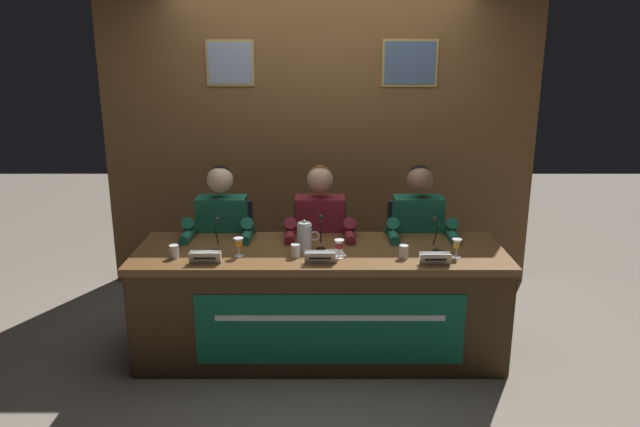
% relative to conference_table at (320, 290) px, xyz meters
% --- Properties ---
extents(ground_plane, '(12.00, 12.00, 0.00)m').
position_rel_conference_table_xyz_m(ground_plane, '(-0.00, 0.10, -0.50)').
color(ground_plane, gray).
extents(wall_back_panelled, '(3.68, 0.14, 2.60)m').
position_rel_conference_table_xyz_m(wall_back_panelled, '(-0.00, 1.44, 0.80)').
color(wall_back_panelled, brown).
rests_on(wall_back_panelled, ground_plane).
extents(conference_table, '(2.48, 0.78, 0.75)m').
position_rel_conference_table_xyz_m(conference_table, '(0.00, 0.00, 0.00)').
color(conference_table, brown).
rests_on(conference_table, ground_plane).
extents(chair_left, '(0.44, 0.44, 0.91)m').
position_rel_conference_table_xyz_m(chair_left, '(-0.73, 0.68, -0.06)').
color(chair_left, black).
rests_on(chair_left, ground_plane).
extents(panelist_left, '(0.51, 0.48, 1.24)m').
position_rel_conference_table_xyz_m(panelist_left, '(-0.73, 0.48, 0.22)').
color(panelist_left, black).
rests_on(panelist_left, ground_plane).
extents(nameplate_left, '(0.20, 0.06, 0.08)m').
position_rel_conference_table_xyz_m(nameplate_left, '(-0.72, -0.17, 0.29)').
color(nameplate_left, white).
rests_on(nameplate_left, conference_table).
extents(juice_glass_left, '(0.06, 0.06, 0.12)m').
position_rel_conference_table_xyz_m(juice_glass_left, '(-0.53, -0.03, 0.34)').
color(juice_glass_left, white).
rests_on(juice_glass_left, conference_table).
extents(water_cup_left, '(0.06, 0.06, 0.08)m').
position_rel_conference_table_xyz_m(water_cup_left, '(-0.94, -0.06, 0.29)').
color(water_cup_left, silver).
rests_on(water_cup_left, conference_table).
extents(microphone_left, '(0.06, 0.17, 0.22)m').
position_rel_conference_table_xyz_m(microphone_left, '(-0.69, 0.06, 0.33)').
color(microphone_left, black).
rests_on(microphone_left, conference_table).
extents(chair_center, '(0.44, 0.44, 0.91)m').
position_rel_conference_table_xyz_m(chair_center, '(-0.00, 0.68, -0.06)').
color(chair_center, black).
rests_on(chair_center, ground_plane).
extents(panelist_center, '(0.51, 0.48, 1.24)m').
position_rel_conference_table_xyz_m(panelist_center, '(-0.00, 0.48, 0.22)').
color(panelist_center, black).
rests_on(panelist_center, ground_plane).
extents(nameplate_center, '(0.19, 0.06, 0.08)m').
position_rel_conference_table_xyz_m(nameplate_center, '(-0.00, -0.17, 0.29)').
color(nameplate_center, white).
rests_on(nameplate_center, conference_table).
extents(juice_glass_center, '(0.06, 0.06, 0.12)m').
position_rel_conference_table_xyz_m(juice_glass_center, '(0.12, -0.07, 0.34)').
color(juice_glass_center, white).
rests_on(juice_glass_center, conference_table).
extents(water_cup_center, '(0.06, 0.06, 0.08)m').
position_rel_conference_table_xyz_m(water_cup_center, '(-0.16, -0.05, 0.29)').
color(water_cup_center, silver).
rests_on(water_cup_center, conference_table).
extents(microphone_center, '(0.06, 0.17, 0.22)m').
position_rel_conference_table_xyz_m(microphone_center, '(0.00, 0.11, 0.33)').
color(microphone_center, black).
rests_on(microphone_center, conference_table).
extents(chair_right, '(0.44, 0.44, 0.91)m').
position_rel_conference_table_xyz_m(chair_right, '(0.73, 0.68, -0.06)').
color(chair_right, black).
rests_on(chair_right, ground_plane).
extents(panelist_right, '(0.51, 0.48, 1.24)m').
position_rel_conference_table_xyz_m(panelist_right, '(0.73, 0.48, 0.22)').
color(panelist_right, black).
rests_on(panelist_right, ground_plane).
extents(nameplate_right, '(0.20, 0.06, 0.08)m').
position_rel_conference_table_xyz_m(nameplate_right, '(0.72, -0.19, 0.29)').
color(nameplate_right, white).
rests_on(nameplate_right, conference_table).
extents(juice_glass_right, '(0.06, 0.06, 0.12)m').
position_rel_conference_table_xyz_m(juice_glass_right, '(0.88, -0.06, 0.34)').
color(juice_glass_right, white).
rests_on(juice_glass_right, conference_table).
extents(water_cup_right, '(0.06, 0.06, 0.08)m').
position_rel_conference_table_xyz_m(water_cup_right, '(0.54, -0.07, 0.29)').
color(water_cup_right, silver).
rests_on(water_cup_right, conference_table).
extents(microphone_right, '(0.06, 0.17, 0.22)m').
position_rel_conference_table_xyz_m(microphone_right, '(0.77, 0.06, 0.33)').
color(microphone_right, black).
rests_on(microphone_right, conference_table).
extents(water_pitcher_central, '(0.15, 0.10, 0.21)m').
position_rel_conference_table_xyz_m(water_pitcher_central, '(-0.10, 0.09, 0.35)').
color(water_pitcher_central, silver).
rests_on(water_pitcher_central, conference_table).
extents(document_stack_center, '(0.24, 0.19, 0.01)m').
position_rel_conference_table_xyz_m(document_stack_center, '(0.05, -0.01, 0.26)').
color(document_stack_center, white).
rests_on(document_stack_center, conference_table).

